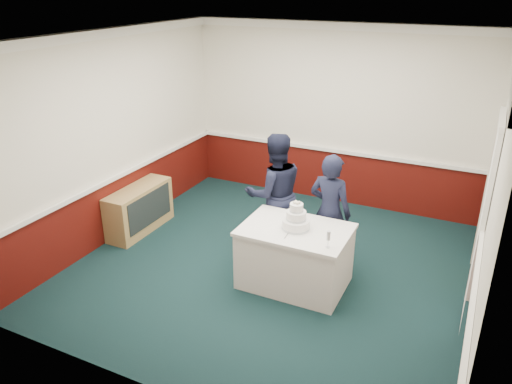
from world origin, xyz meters
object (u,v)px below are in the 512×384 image
at_px(sideboard, 140,209).
at_px(cake_table, 295,256).
at_px(cake_knife, 287,235).
at_px(person_man, 275,193).
at_px(person_woman, 330,212).
at_px(wedding_cake, 296,220).
at_px(champagne_flute, 328,237).

relative_size(sideboard, cake_table, 0.91).
bearing_deg(cake_table, sideboard, 172.48).
relative_size(cake_table, cake_knife, 6.00).
bearing_deg(sideboard, cake_knife, -11.78).
relative_size(sideboard, person_man, 0.69).
relative_size(sideboard, cake_knife, 5.45).
bearing_deg(cake_knife, sideboard, 163.26).
relative_size(sideboard, person_woman, 0.75).
height_order(sideboard, wedding_cake, wedding_cake).
distance_m(sideboard, person_woman, 2.97).
bearing_deg(person_man, cake_knife, 83.15).
relative_size(wedding_cake, cake_knife, 1.65).
xyz_separation_m(champagne_flute, person_man, (-1.10, 1.00, -0.06)).
height_order(sideboard, cake_knife, cake_knife).
xyz_separation_m(cake_knife, person_man, (-0.57, 0.92, 0.07)).
bearing_deg(cake_knife, champagne_flute, -13.54).
relative_size(champagne_flute, person_woman, 0.13).
bearing_deg(person_woman, cake_table, 77.02).
distance_m(cake_knife, person_woman, 0.86).
relative_size(cake_knife, person_man, 0.13).
height_order(champagne_flute, person_man, person_man).
bearing_deg(person_woman, wedding_cake, 77.02).
distance_m(wedding_cake, cake_knife, 0.23).
bearing_deg(person_man, sideboard, -28.88).
xyz_separation_m(cake_table, wedding_cake, (-0.00, 0.00, 0.50)).
distance_m(person_man, person_woman, 0.84).
xyz_separation_m(sideboard, cake_knife, (2.66, -0.56, 0.44)).
height_order(cake_table, champagne_flute, champagne_flute).
relative_size(cake_knife, person_woman, 0.14).
xyz_separation_m(sideboard, wedding_cake, (2.69, -0.36, 0.55)).
height_order(cake_knife, person_man, person_man).
bearing_deg(cake_table, person_woman, 69.19).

